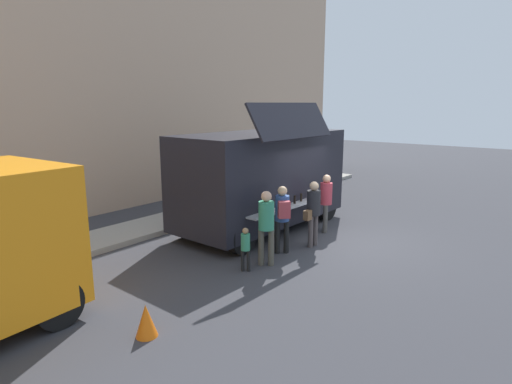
% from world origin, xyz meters
% --- Properties ---
extents(ground_plane, '(60.00, 60.00, 0.00)m').
position_xyz_m(ground_plane, '(0.00, 0.00, 0.00)').
color(ground_plane, '#38383D').
extents(curb_strip, '(28.00, 1.60, 0.15)m').
position_xyz_m(curb_strip, '(-4.39, 5.17, 0.07)').
color(curb_strip, '#9E998E').
rests_on(curb_strip, ground).
extents(building_behind, '(32.00, 2.40, 9.54)m').
position_xyz_m(building_behind, '(-3.39, 9.07, 4.77)').
color(building_behind, tan).
rests_on(building_behind, ground).
extents(food_truck_main, '(5.64, 2.98, 3.73)m').
position_xyz_m(food_truck_main, '(-0.39, 2.55, 1.58)').
color(food_truck_main, black).
rests_on(food_truck_main, ground).
extents(traffic_cone_orange, '(0.36, 0.36, 0.55)m').
position_xyz_m(traffic_cone_orange, '(-6.41, 0.34, 0.28)').
color(traffic_cone_orange, orange).
rests_on(traffic_cone_orange, ground).
extents(trash_bin, '(0.60, 0.60, 0.93)m').
position_xyz_m(trash_bin, '(3.30, 4.87, 0.46)').
color(trash_bin, '#2E6237').
rests_on(trash_bin, ground).
extents(customer_front_ordering, '(0.57, 0.35, 1.74)m').
position_xyz_m(customer_front_ordering, '(-0.91, 0.50, 1.03)').
color(customer_front_ordering, '#4E4443').
rests_on(customer_front_ordering, ground).
extents(customer_mid_with_backpack, '(0.53, 0.53, 1.72)m').
position_xyz_m(customer_mid_with_backpack, '(-1.86, 0.81, 1.05)').
color(customer_mid_with_backpack, black).
rests_on(customer_mid_with_backpack, ground).
extents(customer_rear_waiting, '(0.36, 0.36, 1.77)m').
position_xyz_m(customer_rear_waiting, '(-2.73, 0.67, 1.06)').
color(customer_rear_waiting, '#4E4B3F').
rests_on(customer_rear_waiting, ground).
extents(customer_extra_browsing, '(0.35, 0.35, 1.70)m').
position_xyz_m(customer_extra_browsing, '(0.45, 0.86, 1.02)').
color(customer_extra_browsing, '#4A4642').
rests_on(customer_extra_browsing, ground).
extents(child_near_queue, '(0.21, 0.21, 1.02)m').
position_xyz_m(child_near_queue, '(-3.31, 0.81, 0.61)').
color(child_near_queue, black).
rests_on(child_near_queue, ground).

